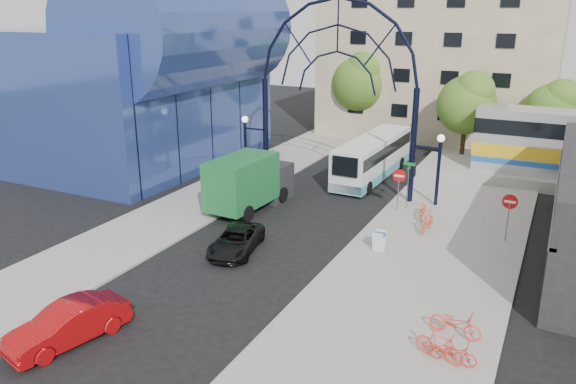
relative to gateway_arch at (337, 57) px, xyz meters
The scene contains 22 objects.
ground 16.41m from the gateway_arch, 90.00° to the right, with size 120.00×120.00×0.00m, color black.
sidewalk_east 15.37m from the gateway_arch, 51.34° to the right, with size 8.00×56.00×0.12m, color gray.
plaza_west 13.36m from the gateway_arch, 129.09° to the right, with size 5.00×50.00×0.12m, color gray.
gateway_arch is the anchor object (origin of this frame).
stop_sign 8.37m from the gateway_arch, 22.63° to the right, with size 0.80×0.07×2.50m.
do_not_enter_sign 13.43m from the gateway_arch, 19.99° to the right, with size 0.76×0.07×2.48m.
street_name_sign 8.38m from the gateway_arch, 15.07° to the right, with size 0.70×0.70×2.80m.
sandwich_board 12.52m from the gateway_arch, 55.09° to the right, with size 0.55×0.61×0.99m.
transit_hall 15.45m from the gateway_arch, behind, with size 16.50×18.00×14.50m.
apartment_block 21.12m from the gateway_arch, 84.55° to the left, with size 20.00×12.10×14.00m.
tree_north_a 13.98m from the gateway_arch, 62.83° to the left, with size 4.48×4.48×7.00m.
tree_north_b 16.72m from the gateway_arch, 103.68° to the left, with size 5.12×5.12×8.00m.
tree_north_c 18.95m from the gateway_arch, 48.96° to the left, with size 4.16×4.16×6.50m.
city_bus 8.35m from the gateway_arch, 74.12° to the left, with size 2.67×10.41×2.84m.
green_truck 9.22m from the gateway_arch, 122.41° to the right, with size 2.82×6.62×3.28m.
black_suv 13.60m from the gateway_arch, 93.57° to the right, with size 1.93×4.18×1.16m, color black.
red_sedan 21.91m from the gateway_arch, 95.32° to the right, with size 1.51×4.34×1.43m, color #9A090B.
bike_near_a 10.55m from the gateway_arch, 21.47° to the right, with size 0.64×1.83×0.96m, color orange.
bike_near_b 11.53m from the gateway_arch, 32.06° to the right, with size 0.52×1.83×1.10m, color #E94F2E.
bike_far_a 19.16m from the gateway_arch, 53.58° to the right, with size 0.67×1.91×1.00m, color #F43B30.
bike_far_b 20.35m from the gateway_arch, 57.16° to the right, with size 0.50×1.77×1.06m, color red.
bike_far_c 20.63m from the gateway_arch, 56.05° to the right, with size 0.55×1.58×0.83m, color red.
Camera 1 is at (12.83, -18.50, 11.33)m, focal length 35.00 mm.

